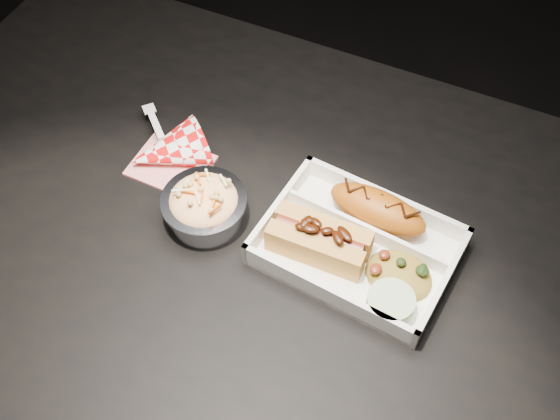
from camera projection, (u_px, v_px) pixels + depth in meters
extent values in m
cube|color=black|center=(254.00, 243.00, 0.97)|extent=(1.20, 0.80, 0.03)
cylinder|color=black|center=(110.00, 132.00, 1.60)|extent=(0.05, 0.05, 0.72)
cube|color=white|center=(357.00, 252.00, 0.94)|extent=(0.27, 0.20, 0.01)
cube|color=white|center=(386.00, 201.00, 0.97)|extent=(0.25, 0.03, 0.04)
cube|color=white|center=(327.00, 295.00, 0.88)|extent=(0.25, 0.03, 0.04)
cube|color=white|center=(279.00, 208.00, 0.96)|extent=(0.03, 0.18, 0.04)
cube|color=white|center=(443.00, 286.00, 0.89)|extent=(0.03, 0.18, 0.04)
cube|color=white|center=(366.00, 233.00, 0.94)|extent=(0.23, 0.03, 0.03)
ellipsoid|color=#A35110|center=(378.00, 210.00, 0.94)|extent=(0.15, 0.07, 0.05)
cube|color=#C18A42|center=(314.00, 251.00, 0.91)|extent=(0.13, 0.03, 0.04)
cube|color=#C18A42|center=(324.00, 231.00, 0.93)|extent=(0.13, 0.03, 0.04)
cylinder|color=maroon|center=(319.00, 237.00, 0.91)|extent=(0.12, 0.03, 0.03)
ellipsoid|color=olive|center=(400.00, 271.00, 0.90)|extent=(0.10, 0.08, 0.03)
cylinder|color=#ACC796|center=(390.00, 304.00, 0.87)|extent=(0.06, 0.06, 0.03)
cylinder|color=silver|center=(205.00, 210.00, 0.96)|extent=(0.10, 0.10, 0.04)
cylinder|color=silver|center=(204.00, 201.00, 0.94)|extent=(0.12, 0.12, 0.01)
ellipsoid|color=beige|center=(204.00, 201.00, 0.94)|extent=(0.09, 0.09, 0.04)
cube|color=red|center=(171.00, 165.00, 1.03)|extent=(0.11, 0.09, 0.00)
cone|color=red|center=(167.00, 152.00, 1.02)|extent=(0.15, 0.15, 0.10)
cube|color=white|center=(156.00, 125.00, 1.05)|extent=(0.05, 0.05, 0.00)
cube|color=white|center=(149.00, 109.00, 1.07)|extent=(0.03, 0.03, 0.00)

